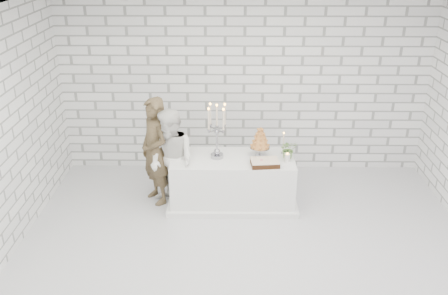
{
  "coord_description": "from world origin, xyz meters",
  "views": [
    {
      "loc": [
        -0.22,
        -5.26,
        3.81
      ],
      "look_at": [
        -0.31,
        0.95,
        1.05
      ],
      "focal_mm": 39.41,
      "sensor_mm": 36.0,
      "label": 1
    }
  ],
  "objects_px": {
    "croquembouche": "(260,141)",
    "groom": "(155,151)",
    "cake_table": "(233,181)",
    "candelabra": "(217,131)",
    "bride": "(172,160)"
  },
  "relations": [
    {
      "from": "groom",
      "to": "candelabra",
      "type": "bearing_deg",
      "value": 51.17
    },
    {
      "from": "cake_table",
      "to": "bride",
      "type": "distance_m",
      "value": 0.97
    },
    {
      "from": "groom",
      "to": "bride",
      "type": "height_order",
      "value": "groom"
    },
    {
      "from": "groom",
      "to": "bride",
      "type": "xyz_separation_m",
      "value": [
        0.26,
        -0.16,
        -0.06
      ]
    },
    {
      "from": "cake_table",
      "to": "candelabra",
      "type": "relative_size",
      "value": 2.18
    },
    {
      "from": "cake_table",
      "to": "croquembouche",
      "type": "bearing_deg",
      "value": 10.46
    },
    {
      "from": "cake_table",
      "to": "croquembouche",
      "type": "distance_m",
      "value": 0.73
    },
    {
      "from": "cake_table",
      "to": "candelabra",
      "type": "height_order",
      "value": "candelabra"
    },
    {
      "from": "croquembouche",
      "to": "groom",
      "type": "bearing_deg",
      "value": -179.72
    },
    {
      "from": "candelabra",
      "to": "croquembouche",
      "type": "relative_size",
      "value": 1.77
    },
    {
      "from": "cake_table",
      "to": "candelabra",
      "type": "xyz_separation_m",
      "value": [
        -0.23,
        0.02,
        0.79
      ]
    },
    {
      "from": "candelabra",
      "to": "croquembouche",
      "type": "bearing_deg",
      "value": 5.25
    },
    {
      "from": "bride",
      "to": "groom",
      "type": "bearing_deg",
      "value": -169.62
    },
    {
      "from": "cake_table",
      "to": "candelabra",
      "type": "distance_m",
      "value": 0.82
    },
    {
      "from": "cake_table",
      "to": "croquembouche",
      "type": "relative_size",
      "value": 3.85
    }
  ]
}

